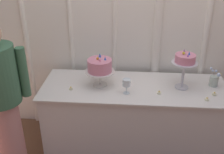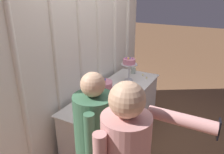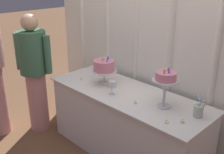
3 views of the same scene
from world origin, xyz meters
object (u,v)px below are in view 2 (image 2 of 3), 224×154
(cake_display_nearright, at_px, (129,63))
(flower_vase, at_px, (133,70))
(tealight_far_left, at_px, (99,113))
(cake_table, at_px, (116,115))
(tealight_near_right, at_px, (147,78))
(guest_man_dark_suit, at_px, (95,146))
(cake_display_nearleft, at_px, (103,87))
(tealight_far_right, at_px, (143,75))
(wine_glass, at_px, (122,88))
(tealight_near_left, at_px, (131,87))

(cake_display_nearright, relative_size, flower_vase, 2.11)
(tealight_far_left, bearing_deg, cake_table, 10.22)
(tealight_far_left, distance_m, tealight_near_right, 1.31)
(tealight_far_left, height_order, guest_man_dark_suit, guest_man_dark_suit)
(cake_display_nearleft, xyz_separation_m, guest_man_dark_suit, (-0.84, -0.42, -0.15))
(tealight_far_left, height_order, tealight_near_right, tealight_far_left)
(cake_display_nearright, distance_m, tealight_far_right, 0.42)
(cake_display_nearleft, height_order, tealight_near_right, cake_display_nearleft)
(tealight_far_left, bearing_deg, tealight_far_right, -0.15)
(wine_glass, relative_size, tealight_far_right, 3.67)
(wine_glass, xyz_separation_m, guest_man_dark_suit, (-1.12, -0.27, -0.06))
(flower_vase, xyz_separation_m, tealight_far_right, (-0.04, -0.19, -0.06))
(cake_display_nearleft, xyz_separation_m, tealight_near_left, (0.59, -0.13, -0.20))
(tealight_far_left, relative_size, tealight_far_right, 0.91)
(tealight_far_left, relative_size, guest_man_dark_suit, 0.02)
(cake_display_nearleft, relative_size, cake_display_nearright, 0.83)
(flower_vase, bearing_deg, tealight_far_left, -172.48)
(tealight_near_left, bearing_deg, guest_man_dark_suit, -168.73)
(wine_glass, xyz_separation_m, tealight_far_left, (-0.55, 0.03, -0.10))
(wine_glass, relative_size, flower_vase, 0.81)
(cake_table, relative_size, tealight_near_left, 46.79)
(flower_vase, xyz_separation_m, tealight_far_left, (-1.44, -0.19, -0.06))
(wine_glass, bearing_deg, tealight_near_right, -5.68)
(wine_glass, height_order, tealight_far_left, wine_glass)
(cake_display_nearright, xyz_separation_m, tealight_near_right, (0.20, -0.23, -0.28))
(cake_table, xyz_separation_m, flower_vase, (0.80, 0.08, 0.45))
(cake_display_nearright, xyz_separation_m, wine_glass, (-0.55, -0.16, -0.18))
(wine_glass, xyz_separation_m, tealight_near_left, (0.32, 0.01, -0.10))
(cake_table, height_order, tealight_near_right, tealight_near_right)
(cake_table, bearing_deg, tealight_near_right, -18.04)
(cake_display_nearright, bearing_deg, tealight_far_left, -173.36)
(cake_display_nearright, height_order, flower_vase, cake_display_nearright)
(cake_display_nearleft, relative_size, tealight_near_right, 8.23)
(wine_glass, bearing_deg, cake_table, 60.79)
(tealight_near_left, xyz_separation_m, tealight_far_right, (0.53, 0.01, 0.00))
(cake_table, relative_size, cake_display_nearleft, 5.81)
(tealight_far_right, relative_size, guest_man_dark_suit, 0.03)
(cake_table, height_order, flower_vase, flower_vase)
(tealight_near_left, distance_m, tealight_near_right, 0.44)
(cake_display_nearright, relative_size, tealight_far_right, 9.59)
(flower_vase, relative_size, tealight_far_left, 4.99)
(cake_display_nearleft, relative_size, wine_glass, 2.15)
(cake_display_nearright, xyz_separation_m, tealight_far_left, (-1.11, -0.13, -0.28))
(cake_display_nearleft, relative_size, tealight_near_left, 8.05)
(guest_man_dark_suit, bearing_deg, cake_display_nearleft, 26.36)
(tealight_far_right, height_order, guest_man_dark_suit, guest_man_dark_suit)
(cake_display_nearleft, xyz_separation_m, tealight_far_right, (1.12, -0.12, -0.20))
(cake_display_nearright, distance_m, flower_vase, 0.40)
(tealight_near_right, bearing_deg, cake_table, 161.96)
(cake_table, bearing_deg, cake_display_nearright, 1.77)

